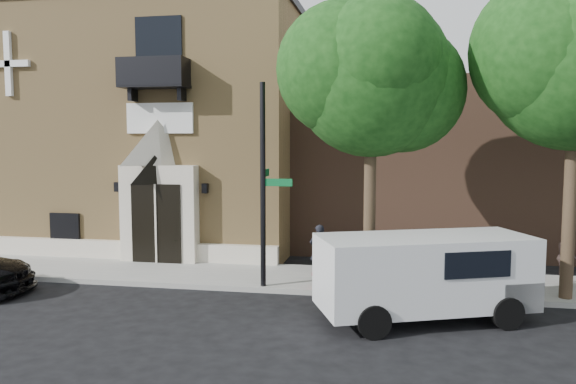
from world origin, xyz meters
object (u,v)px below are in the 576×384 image
street_sign (264,185)px  pedestrian_near (319,250)px  pedestrian_far (569,257)px  cargo_van (432,273)px  fire_hydrant (320,275)px  dumpster (394,265)px

street_sign → pedestrian_near: street_sign is taller
pedestrian_near → pedestrian_far: size_ratio=0.97×
cargo_van → fire_hydrant: size_ratio=6.82×
pedestrian_far → street_sign: bearing=118.4°
cargo_van → fire_hydrant: bearing=126.2°
fire_hydrant → pedestrian_near: pedestrian_near is taller
cargo_van → street_sign: bearing=136.5°
street_sign → fire_hydrant: 2.89m
street_sign → fire_hydrant: street_sign is taller
cargo_van → pedestrian_far: size_ratio=3.27×
street_sign → pedestrian_near: bearing=44.0°
pedestrian_near → pedestrian_far: pedestrian_far is taller
cargo_van → street_sign: size_ratio=0.94×
cargo_van → pedestrian_near: (-3.02, 3.15, -0.19)m
pedestrian_near → street_sign: bearing=36.8°
pedestrian_far → pedestrian_near: bearing=109.4°
dumpster → pedestrian_near: 2.44m
dumpster → pedestrian_far: (4.79, 1.39, 0.12)m
cargo_van → street_sign: street_sign is taller
dumpster → pedestrian_far: size_ratio=1.42×
street_sign → pedestrian_far: 8.72m
fire_hydrant → pedestrian_near: 1.44m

